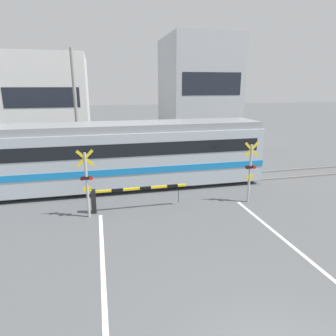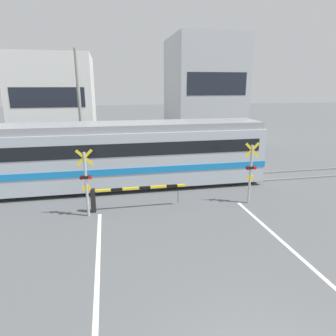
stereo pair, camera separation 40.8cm
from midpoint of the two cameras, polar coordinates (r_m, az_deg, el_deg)
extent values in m
cube|color=gray|center=(15.88, -2.22, -3.75)|extent=(50.00, 0.10, 0.08)
cube|color=gray|center=(17.22, -3.14, -2.21)|extent=(50.00, 0.10, 0.08)
cube|color=white|center=(7.79, -13.49, -27.66)|extent=(0.14, 12.52, 0.01)
cube|color=#ADB7C1|center=(15.98, -20.03, 1.40)|extent=(20.68, 2.66, 2.82)
cube|color=gray|center=(15.69, -20.57, 7.04)|extent=(20.47, 2.34, 0.36)
cube|color=#197AC6|center=(16.08, -19.90, -0.06)|extent=(20.70, 2.72, 0.32)
cube|color=black|center=(15.85, -20.25, 3.63)|extent=(19.85, 2.70, 0.64)
cylinder|color=black|center=(16.13, 3.31, -2.18)|extent=(0.76, 0.12, 0.76)
cylinder|color=black|center=(17.45, 1.97, -0.79)|extent=(0.76, 0.12, 0.76)
cube|color=black|center=(13.18, -14.86, -6.17)|extent=(0.20, 0.20, 1.05)
cube|color=yellow|center=(13.10, -6.11, -3.87)|extent=(4.05, 0.09, 0.09)
cube|color=black|center=(13.03, -10.53, -4.16)|extent=(0.49, 0.10, 0.10)
cube|color=black|center=(13.13, -5.23, -3.80)|extent=(0.49, 0.10, 0.10)
cube|color=black|center=(13.34, -0.05, -3.42)|extent=(0.49, 0.10, 0.10)
cylinder|color=black|center=(13.55, 1.12, -5.04)|extent=(0.02, 0.02, 0.76)
cube|color=black|center=(19.89, 5.42, 1.63)|extent=(0.20, 0.20, 1.05)
cube|color=yellow|center=(19.25, -0.27, 2.53)|extent=(4.05, 0.09, 0.09)
cube|color=black|center=(19.49, 2.63, 2.69)|extent=(0.49, 0.10, 0.10)
cube|color=black|center=(19.20, -0.86, 2.50)|extent=(0.49, 0.10, 0.10)
cube|color=black|center=(18.99, -4.44, 2.31)|extent=(0.49, 0.10, 0.10)
cylinder|color=black|center=(19.05, -5.26, 1.01)|extent=(0.02, 0.02, 0.76)
cylinder|color=#B2B2B7|center=(12.57, -16.06, -3.27)|extent=(0.11, 0.11, 2.73)
cube|color=yellow|center=(12.26, -16.46, 1.81)|extent=(0.68, 0.04, 0.68)
cube|color=yellow|center=(12.26, -16.46, 1.81)|extent=(0.68, 0.04, 0.68)
cube|color=black|center=(12.47, -16.17, -1.84)|extent=(0.44, 0.12, 0.12)
cylinder|color=#4C0C0C|center=(12.41, -16.97, -1.99)|extent=(0.15, 0.03, 0.15)
cylinder|color=red|center=(12.39, -15.40, -1.90)|extent=(0.15, 0.03, 0.15)
cube|color=yellow|center=(12.60, -16.02, -3.88)|extent=(0.32, 0.03, 0.20)
cylinder|color=#B2B2B7|center=(14.11, 14.50, -1.11)|extent=(0.11, 0.11, 2.73)
cube|color=yellow|center=(13.83, 14.82, 3.44)|extent=(0.68, 0.04, 0.68)
cube|color=yellow|center=(13.83, 14.82, 3.44)|extent=(0.68, 0.04, 0.68)
cube|color=black|center=(14.02, 14.59, 0.17)|extent=(0.44, 0.12, 0.12)
cylinder|color=#4C0C0C|center=(13.88, 14.11, 0.05)|extent=(0.15, 0.03, 0.15)
cylinder|color=red|center=(14.03, 15.35, 0.13)|extent=(0.15, 0.03, 0.15)
cube|color=yellow|center=(14.13, 14.50, -1.66)|extent=(0.32, 0.03, 0.20)
cylinder|color=brown|center=(21.36, -4.77, 2.35)|extent=(0.13, 0.13, 0.85)
cylinder|color=brown|center=(21.38, -4.40, 2.37)|extent=(0.13, 0.13, 0.85)
cube|color=#B7B7BC|center=(21.21, -4.63, 4.36)|extent=(0.38, 0.22, 0.67)
sphere|color=#997056|center=(21.12, -4.66, 5.58)|extent=(0.23, 0.23, 0.23)
cube|color=white|center=(30.01, -21.98, 11.87)|extent=(6.77, 7.88, 7.86)
cube|color=#1E232D|center=(26.09, -23.30, 12.21)|extent=(5.69, 0.03, 1.57)
cube|color=#B2B7BC|center=(31.26, 5.24, 14.76)|extent=(6.50, 7.88, 9.77)
cube|color=#1E232D|center=(27.53, 7.96, 15.60)|extent=(5.46, 0.03, 1.95)
cylinder|color=gray|center=(20.88, -17.69, 10.65)|extent=(0.22, 0.22, 7.52)
camera|label=1|loc=(0.20, -90.85, -0.24)|focal=32.00mm
camera|label=2|loc=(0.20, 89.15, 0.24)|focal=32.00mm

